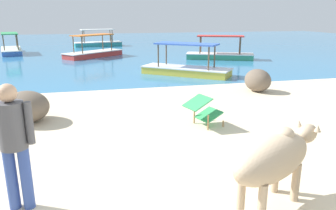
% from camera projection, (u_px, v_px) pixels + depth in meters
% --- Properties ---
extents(sand_beach, '(18.00, 14.00, 0.04)m').
position_uv_depth(sand_beach, '(203.00, 206.00, 4.21)').
color(sand_beach, beige).
rests_on(sand_beach, ground).
extents(water_surface, '(60.00, 36.00, 0.03)m').
position_uv_depth(water_surface, '(108.00, 47.00, 24.83)').
color(water_surface, teal).
rests_on(water_surface, ground).
extents(cow, '(1.76, 1.19, 1.02)m').
position_uv_depth(cow, '(274.00, 157.00, 4.02)').
color(cow, tan).
rests_on(cow, sand_beach).
extents(deck_chair_near, '(0.89, 0.73, 0.68)m').
position_uv_depth(deck_chair_near, '(203.00, 109.00, 7.05)').
color(deck_chair_near, '#A37A4C').
rests_on(deck_chair_near, sand_beach).
extents(person_standing, '(0.50, 0.32, 1.62)m').
position_uv_depth(person_standing, '(13.00, 138.00, 3.89)').
color(person_standing, '#334C99').
rests_on(person_standing, sand_beach).
extents(shore_rock_large, '(1.39, 1.43, 0.71)m').
position_uv_depth(shore_rock_large, '(27.00, 107.00, 7.37)').
color(shore_rock_large, '#6B5B4C').
rests_on(shore_rock_large, sand_beach).
extents(shore_rock_medium, '(0.97, 1.09, 0.72)m').
position_uv_depth(shore_rock_medium, '(258.00, 80.00, 10.29)').
color(shore_rock_medium, '#6B5B4C').
rests_on(shore_rock_medium, sand_beach).
extents(boat_teal, '(3.81, 1.74, 1.29)m').
position_uv_depth(boat_teal, '(98.00, 42.00, 25.37)').
color(boat_teal, teal).
rests_on(boat_teal, water_surface).
extents(boat_yellow, '(3.60, 3.18, 1.29)m').
position_uv_depth(boat_yellow, '(186.00, 68.00, 13.29)').
color(boat_yellow, gold).
rests_on(boat_yellow, water_surface).
extents(boat_blue, '(1.96, 3.84, 1.29)m').
position_uv_depth(boat_blue, '(11.00, 49.00, 20.54)').
color(boat_blue, '#3866B7').
rests_on(boat_blue, water_surface).
extents(boat_red, '(3.57, 3.22, 1.29)m').
position_uv_depth(boat_red, '(93.00, 52.00, 18.91)').
color(boat_red, '#C63833').
rests_on(boat_red, water_surface).
extents(boat_green, '(3.83, 2.48, 1.29)m').
position_uv_depth(boat_green, '(220.00, 54.00, 17.97)').
color(boat_green, '#338E66').
rests_on(boat_green, water_surface).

